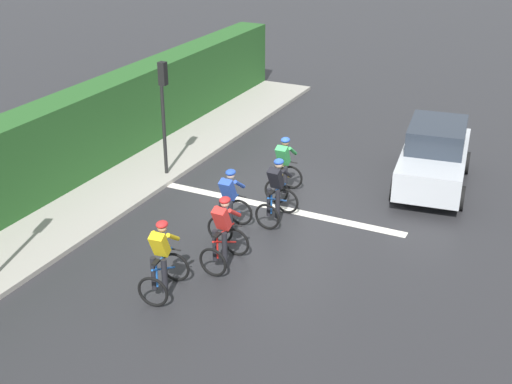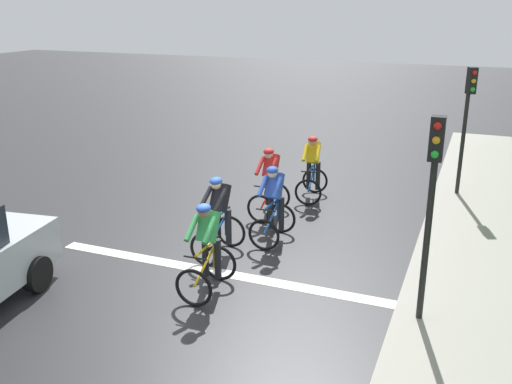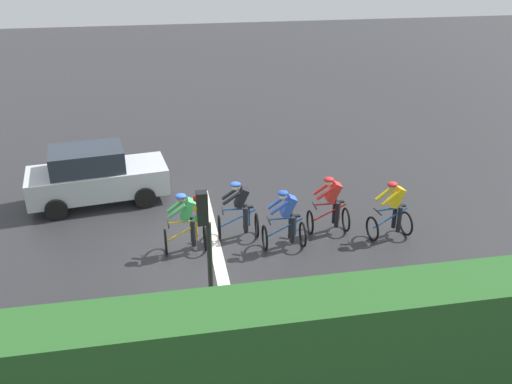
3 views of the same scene
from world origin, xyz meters
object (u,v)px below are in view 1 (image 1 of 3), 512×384
cyclist_lead (162,261)px  cyclist_second (223,234)px  car_silver (434,156)px  cyclist_trailing (284,169)px  traffic_light_near_crossing (164,102)px  cyclist_mid (229,204)px  cyclist_fourth (277,193)px

cyclist_lead → cyclist_second: size_ratio=1.00×
cyclist_lead → car_silver: 8.80m
car_silver → cyclist_trailing: bearing=36.1°
car_silver → traffic_light_near_crossing: 7.63m
cyclist_mid → cyclist_second: bearing=113.3°
cyclist_trailing → car_silver: 4.26m
cyclist_trailing → cyclist_second: bearing=94.6°
cyclist_lead → cyclist_mid: 2.93m
cyclist_trailing → traffic_light_near_crossing: (3.56, 0.21, 1.43)m
cyclist_lead → cyclist_second: bearing=-110.5°
traffic_light_near_crossing → cyclist_fourth: bearing=162.9°
cyclist_mid → cyclist_fourth: bearing=-123.9°
cyclist_lead → cyclist_mid: bearing=-89.6°
cyclist_mid → cyclist_trailing: same height
cyclist_trailing → traffic_light_near_crossing: traffic_light_near_crossing is taller
cyclist_second → car_silver: bearing=-115.9°
cyclist_mid → traffic_light_near_crossing: bearing=-35.4°
cyclist_lead → cyclist_mid: (0.02, -2.93, 0.00)m
cyclist_lead → traffic_light_near_crossing: size_ratio=0.50×
cyclist_trailing → cyclist_lead: bearing=87.3°
cyclist_second → cyclist_trailing: (0.32, -3.93, 0.00)m
cyclist_lead → car_silver: size_ratio=0.39×
cyclist_trailing → traffic_light_near_crossing: bearing=3.4°
cyclist_second → traffic_light_near_crossing: size_ratio=0.50×
cyclist_lead → traffic_light_near_crossing: traffic_light_near_crossing is taller
car_silver → cyclist_fourth: bearing=53.0°
cyclist_fourth → traffic_light_near_crossing: traffic_light_near_crossing is taller
cyclist_fourth → cyclist_trailing: (0.46, -1.45, 0.00)m
cyclist_mid → cyclist_trailing: (-0.28, -2.55, 0.00)m
cyclist_trailing → traffic_light_near_crossing: size_ratio=0.50×
cyclist_fourth → cyclist_trailing: bearing=-72.4°
cyclist_lead → cyclist_second: same height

